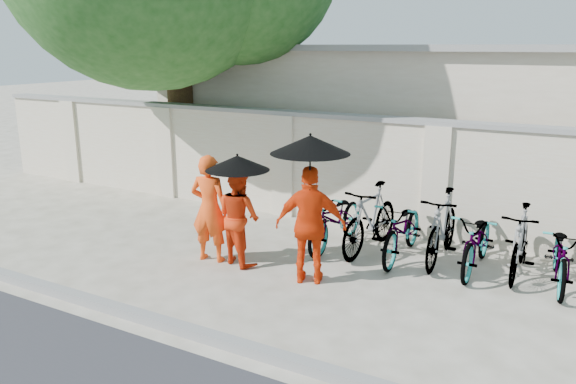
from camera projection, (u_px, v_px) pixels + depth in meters
The scene contains 16 objects.
ground at pixel (241, 278), 8.23m from camera, with size 80.00×80.00×0.00m, color beige.
kerb at pixel (163, 323), 6.77m from camera, with size 40.00×0.16×0.12m, color gray.
compound_wall at pixel (383, 176), 10.21m from camera, with size 20.00×0.30×2.00m, color beige.
building_behind at pixel (482, 122), 12.81m from camera, with size 14.00×6.00×3.20m, color beige.
monk_left at pixel (210, 208), 8.72m from camera, with size 0.62×0.41×1.70m, color #FB4B13.
monk_center at pixel (239, 216), 8.62m from camera, with size 0.73×0.57×1.51m, color red.
parasol_center at pixel (237, 163), 8.31m from camera, with size 0.97×0.97×0.87m.
monk_right at pixel (311, 225), 7.89m from camera, with size 1.00×0.42×1.71m, color red.
parasol_right at pixel (310, 145), 7.52m from camera, with size 1.09×1.09×1.18m.
bike_0 at pixel (336, 219), 9.38m from camera, with size 0.66×1.88×0.99m, color gray.
bike_1 at pixel (370, 219), 9.16m from camera, with size 0.53×1.88×1.13m, color gray.
bike_2 at pixel (403, 229), 8.88m from camera, with size 0.64×1.85×0.97m, color gray.
bike_3 at pixel (442, 227), 8.73m from camera, with size 0.53×1.87×1.12m, color gray.
bike_4 at pixel (478, 241), 8.38m from camera, with size 0.63×1.79×0.94m, color gray.
bike_5 at pixel (520, 242), 8.21m from camera, with size 0.49×1.72×1.04m, color gray.
bike_6 at pixel (562, 255), 7.86m from camera, with size 0.61×1.75×0.92m, color gray.
Camera 1 is at (4.30, -6.35, 3.31)m, focal length 35.00 mm.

